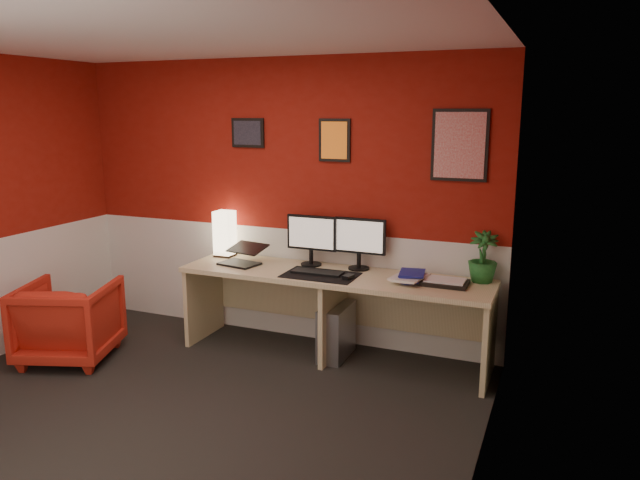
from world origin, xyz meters
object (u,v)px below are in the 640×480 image
(monitor_left, at_px, (311,232))
(potted_plant, at_px, (483,257))
(monitor_right, at_px, (359,236))
(desk, at_px, (333,316))
(laptop, at_px, (239,252))
(shoji_lamp, at_px, (225,235))
(pc_tower, at_px, (336,331))
(armchair, at_px, (69,321))
(zen_tray, at_px, (445,283))

(monitor_left, height_order, potted_plant, monitor_left)
(monitor_left, distance_m, monitor_right, 0.43)
(potted_plant, bearing_deg, desk, -169.33)
(laptop, bearing_deg, monitor_left, 32.36)
(shoji_lamp, relative_size, pc_tower, 0.89)
(monitor_right, height_order, armchair, monitor_right)
(laptop, height_order, zen_tray, laptop)
(desk, xyz_separation_m, potted_plant, (1.16, 0.22, 0.56))
(shoji_lamp, bearing_deg, laptop, -39.78)
(laptop, height_order, potted_plant, potted_plant)
(zen_tray, bearing_deg, monitor_left, 172.38)
(laptop, relative_size, potted_plant, 0.83)
(monitor_left, height_order, pc_tower, monitor_left)
(zen_tray, distance_m, armchair, 3.10)
(shoji_lamp, bearing_deg, potted_plant, 0.56)
(laptop, distance_m, monitor_right, 1.06)
(desk, relative_size, laptop, 7.88)
(monitor_left, relative_size, armchair, 0.80)
(monitor_right, distance_m, potted_plant, 1.02)
(potted_plant, bearing_deg, laptop, -172.78)
(desk, distance_m, monitor_left, 0.74)
(monitor_right, bearing_deg, potted_plant, 0.11)
(desk, bearing_deg, pc_tower, 37.85)
(laptop, bearing_deg, desk, 13.83)
(laptop, bearing_deg, armchair, -133.00)
(laptop, bearing_deg, potted_plant, 18.53)
(shoji_lamp, xyz_separation_m, potted_plant, (2.31, 0.02, -0.00))
(desk, height_order, laptop, laptop)
(monitor_right, bearing_deg, monitor_left, -176.00)
(laptop, xyz_separation_m, monitor_left, (0.58, 0.22, 0.18))
(pc_tower, xyz_separation_m, armchair, (-2.04, -0.89, 0.11))
(armchair, bearing_deg, zen_tray, 177.95)
(shoji_lamp, bearing_deg, armchair, -129.45)
(pc_tower, bearing_deg, shoji_lamp, 170.27)
(laptop, distance_m, potted_plant, 2.05)
(desk, bearing_deg, monitor_right, 56.33)
(desk, height_order, potted_plant, potted_plant)
(monitor_left, xyz_separation_m, monitor_right, (0.43, 0.03, 0.00))
(laptop, distance_m, armchair, 1.51)
(laptop, distance_m, pc_tower, 1.08)
(monitor_left, relative_size, pc_tower, 1.29)
(potted_plant, bearing_deg, monitor_right, -179.89)
(laptop, height_order, monitor_right, monitor_right)
(monitor_left, distance_m, zen_tray, 1.23)
(monitor_left, bearing_deg, armchair, -148.77)
(shoji_lamp, relative_size, laptop, 1.21)
(laptop, height_order, monitor_left, monitor_left)
(monitor_left, bearing_deg, shoji_lamp, 179.40)
(laptop, bearing_deg, zen_tray, 13.42)
(zen_tray, relative_size, potted_plant, 0.88)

